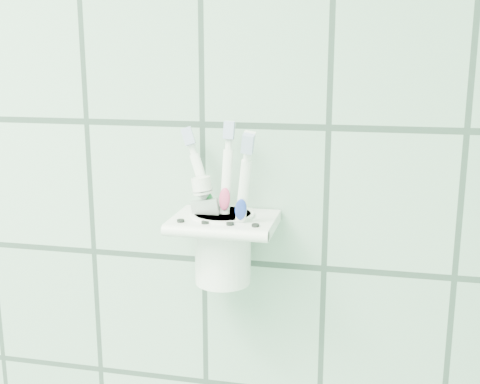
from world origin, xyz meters
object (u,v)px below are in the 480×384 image
object	(u,v)px
holder_bracket	(225,223)
toothbrush_pink	(231,201)
toothbrush_blue	(220,202)
cup	(223,245)
toothpaste_tube	(216,220)
toothbrush_orange	(234,200)

from	to	relation	value
holder_bracket	toothbrush_pink	size ratio (longest dim) A/B	0.65
holder_bracket	toothbrush_blue	size ratio (longest dim) A/B	0.64
toothbrush_blue	cup	bearing A→B (deg)	86.27
cup	toothbrush_blue	distance (m)	0.06
toothbrush_blue	toothpaste_tube	world-z (taller)	toothbrush_blue
cup	toothbrush_orange	world-z (taller)	toothbrush_orange
toothbrush_orange	toothpaste_tube	world-z (taller)	toothbrush_orange
toothbrush_blue	toothbrush_orange	distance (m)	0.02
holder_bracket	toothbrush_blue	bearing A→B (deg)	-108.69
toothbrush_blue	toothbrush_orange	size ratio (longest dim) A/B	0.99
holder_bracket	cup	distance (m)	0.03
cup	toothpaste_tube	distance (m)	0.03
toothbrush_pink	toothbrush_orange	xyz separation A→B (m)	(0.00, 0.00, 0.00)
toothbrush_pink	toothpaste_tube	distance (m)	0.03
cup	toothbrush_blue	size ratio (longest dim) A/B	0.46
toothpaste_tube	toothbrush_blue	bearing A→B (deg)	-50.16
toothpaste_tube	toothbrush_orange	bearing A→B (deg)	5.87
holder_bracket	cup	size ratio (longest dim) A/B	1.39
holder_bracket	toothbrush_orange	xyz separation A→B (m)	(0.01, 0.00, 0.03)
cup	toothbrush_pink	size ratio (longest dim) A/B	0.46
toothbrush_orange	toothpaste_tube	xyz separation A→B (m)	(-0.02, -0.00, -0.03)
holder_bracket	toothbrush_pink	world-z (taller)	toothbrush_pink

